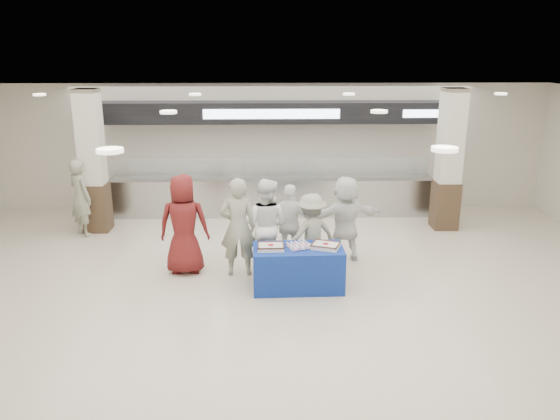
{
  "coord_description": "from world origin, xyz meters",
  "views": [
    {
      "loc": [
        -0.1,
        -7.83,
        4.05
      ],
      "look_at": [
        0.12,
        1.6,
        1.23
      ],
      "focal_mm": 35.0,
      "sensor_mm": 36.0,
      "label": 1
    }
  ],
  "objects_px": {
    "display_table": "(298,268)",
    "chef_short": "(290,225)",
    "sheet_cake_left": "(271,246)",
    "soldier_bg": "(81,198)",
    "sheet_cake_right": "(326,245)",
    "chef_tall": "(266,225)",
    "soldier_a": "(238,227)",
    "civilian_white": "(345,219)",
    "civilian_maroon": "(184,224)",
    "cupcake_tray": "(299,246)",
    "soldier_b": "(311,234)"
  },
  "relations": [
    {
      "from": "chef_tall",
      "to": "civilian_white",
      "type": "distance_m",
      "value": 1.61
    },
    {
      "from": "sheet_cake_left",
      "to": "civilian_maroon",
      "type": "bearing_deg",
      "value": 152.59
    },
    {
      "from": "chef_tall",
      "to": "sheet_cake_left",
      "type": "bearing_deg",
      "value": 116.91
    },
    {
      "from": "civilian_maroon",
      "to": "soldier_bg",
      "type": "xyz_separation_m",
      "value": [
        -2.59,
        2.17,
        -0.07
      ]
    },
    {
      "from": "sheet_cake_left",
      "to": "cupcake_tray",
      "type": "xyz_separation_m",
      "value": [
        0.49,
        0.07,
        -0.02
      ]
    },
    {
      "from": "soldier_b",
      "to": "display_table",
      "type": "bearing_deg",
      "value": 43.33
    },
    {
      "from": "chef_tall",
      "to": "cupcake_tray",
      "type": "bearing_deg",
      "value": 146.12
    },
    {
      "from": "cupcake_tray",
      "to": "soldier_b",
      "type": "xyz_separation_m",
      "value": [
        0.25,
        0.62,
        -0.01
      ]
    },
    {
      "from": "chef_short",
      "to": "civilian_maroon",
      "type": "bearing_deg",
      "value": 24.91
    },
    {
      "from": "civilian_maroon",
      "to": "soldier_a",
      "type": "height_order",
      "value": "civilian_maroon"
    },
    {
      "from": "cupcake_tray",
      "to": "chef_short",
      "type": "bearing_deg",
      "value": 95.49
    },
    {
      "from": "soldier_a",
      "to": "soldier_bg",
      "type": "xyz_separation_m",
      "value": [
        -3.59,
        2.3,
        -0.05
      ]
    },
    {
      "from": "display_table",
      "to": "soldier_a",
      "type": "bearing_deg",
      "value": 147.29
    },
    {
      "from": "sheet_cake_right",
      "to": "soldier_a",
      "type": "bearing_deg",
      "value": 156.65
    },
    {
      "from": "chef_tall",
      "to": "chef_short",
      "type": "distance_m",
      "value": 0.56
    },
    {
      "from": "cupcake_tray",
      "to": "civilian_white",
      "type": "relative_size",
      "value": 0.27
    },
    {
      "from": "civilian_maroon",
      "to": "civilian_white",
      "type": "bearing_deg",
      "value": -170.25
    },
    {
      "from": "soldier_a",
      "to": "soldier_bg",
      "type": "bearing_deg",
      "value": -36.41
    },
    {
      "from": "chef_short",
      "to": "soldier_bg",
      "type": "distance_m",
      "value": 4.9
    },
    {
      "from": "civilian_maroon",
      "to": "sheet_cake_right",
      "type": "bearing_deg",
      "value": 162.36
    },
    {
      "from": "chef_tall",
      "to": "civilian_white",
      "type": "height_order",
      "value": "chef_tall"
    },
    {
      "from": "civilian_maroon",
      "to": "cupcake_tray",
      "type": "bearing_deg",
      "value": 159.85
    },
    {
      "from": "chef_tall",
      "to": "soldier_bg",
      "type": "bearing_deg",
      "value": -5.55
    },
    {
      "from": "display_table",
      "to": "chef_tall",
      "type": "height_order",
      "value": "chef_tall"
    },
    {
      "from": "display_table",
      "to": "sheet_cake_right",
      "type": "distance_m",
      "value": 0.63
    },
    {
      "from": "sheet_cake_right",
      "to": "soldier_bg",
      "type": "height_order",
      "value": "soldier_bg"
    },
    {
      "from": "sheet_cake_right",
      "to": "civilian_maroon",
      "type": "height_order",
      "value": "civilian_maroon"
    },
    {
      "from": "sheet_cake_left",
      "to": "sheet_cake_right",
      "type": "relative_size",
      "value": 0.83
    },
    {
      "from": "sheet_cake_left",
      "to": "soldier_b",
      "type": "distance_m",
      "value": 1.02
    },
    {
      "from": "sheet_cake_right",
      "to": "chef_tall",
      "type": "relative_size",
      "value": 0.31
    },
    {
      "from": "sheet_cake_left",
      "to": "display_table",
      "type": "bearing_deg",
      "value": 6.43
    },
    {
      "from": "soldier_a",
      "to": "chef_tall",
      "type": "bearing_deg",
      "value": -160.67
    },
    {
      "from": "sheet_cake_right",
      "to": "chef_short",
      "type": "xyz_separation_m",
      "value": [
        -0.56,
        1.17,
        -0.01
      ]
    },
    {
      "from": "display_table",
      "to": "civilian_maroon",
      "type": "bearing_deg",
      "value": 157.86
    },
    {
      "from": "soldier_a",
      "to": "sheet_cake_right",
      "type": "bearing_deg",
      "value": 152.88
    },
    {
      "from": "sheet_cake_left",
      "to": "soldier_a",
      "type": "bearing_deg",
      "value": 130.46
    },
    {
      "from": "sheet_cake_left",
      "to": "soldier_bg",
      "type": "xyz_separation_m",
      "value": [
        -4.18,
        2.99,
        0.07
      ]
    },
    {
      "from": "civilian_maroon",
      "to": "chef_short",
      "type": "bearing_deg",
      "value": -169.45
    },
    {
      "from": "civilian_maroon",
      "to": "soldier_bg",
      "type": "distance_m",
      "value": 3.38
    },
    {
      "from": "cupcake_tray",
      "to": "sheet_cake_right",
      "type": "bearing_deg",
      "value": -4.86
    },
    {
      "from": "sheet_cake_left",
      "to": "soldier_a",
      "type": "xyz_separation_m",
      "value": [
        -0.59,
        0.69,
        0.12
      ]
    },
    {
      "from": "civilian_white",
      "to": "cupcake_tray",
      "type": "bearing_deg",
      "value": 39.21
    },
    {
      "from": "sheet_cake_left",
      "to": "sheet_cake_right",
      "type": "distance_m",
      "value": 0.94
    },
    {
      "from": "soldier_a",
      "to": "soldier_b",
      "type": "xyz_separation_m",
      "value": [
        1.33,
        0.0,
        -0.15
      ]
    },
    {
      "from": "display_table",
      "to": "civilian_white",
      "type": "distance_m",
      "value": 1.7
    },
    {
      "from": "display_table",
      "to": "soldier_bg",
      "type": "xyz_separation_m",
      "value": [
        -4.65,
        2.94,
        0.49
      ]
    },
    {
      "from": "chef_short",
      "to": "civilian_white",
      "type": "relative_size",
      "value": 0.93
    },
    {
      "from": "display_table",
      "to": "chef_short",
      "type": "bearing_deg",
      "value": 92.66
    },
    {
      "from": "cupcake_tray",
      "to": "civilian_maroon",
      "type": "distance_m",
      "value": 2.22
    },
    {
      "from": "soldier_bg",
      "to": "soldier_b",
      "type": "bearing_deg",
      "value": -163.27
    }
  ]
}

